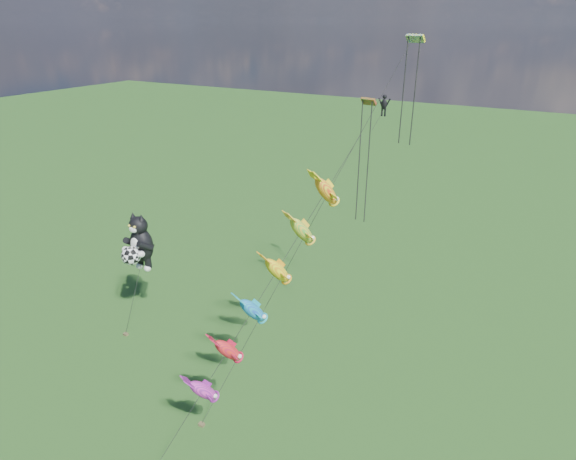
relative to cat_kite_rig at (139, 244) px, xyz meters
The scene contains 4 objects.
ground 10.51m from the cat_kite_rig, 95.74° to the right, with size 300.00×300.00×0.00m, color #113C0F.
cat_kite_rig is the anchor object (origin of this frame).
fish_windsock_rig 17.57m from the cat_kite_rig, 19.07° to the right, with size 7.36×14.28×19.45m.
parafoil_rig 23.05m from the cat_kite_rig, 15.70° to the left, with size 9.05×15.69×25.02m.
Camera 1 is at (30.35, -19.92, 25.71)m, focal length 30.00 mm.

